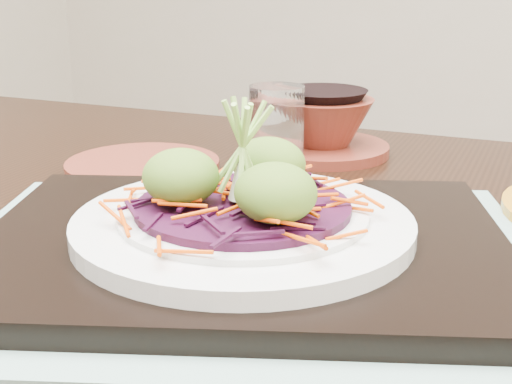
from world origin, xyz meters
The scene contains 11 objects.
dining_table centered at (0.06, 0.04, 0.71)m, with size 1.39×1.01×0.82m.
placemat centered at (0.08, 0.00, 0.82)m, with size 0.45×0.35×0.00m, color #84AA98.
serving_tray centered at (0.08, 0.00, 0.83)m, with size 0.39×0.30×0.02m, color black.
white_plate centered at (0.08, 0.00, 0.85)m, with size 0.26×0.26×0.02m.
cabbage_bed centered at (0.08, 0.00, 0.86)m, with size 0.16×0.16×0.01m, color #330A26.
carrot_julienne centered at (0.08, 0.00, 0.87)m, with size 0.20×0.20×0.01m, color #E24903, non-canonical shape.
guacamole_scoops centered at (0.08, 0.00, 0.88)m, with size 0.14×0.12×0.04m.
scallion_garnish centered at (0.08, 0.00, 0.90)m, with size 0.06×0.06×0.09m, color #8DC14D, non-canonical shape.
terracotta_side_plate centered at (-0.14, 0.16, 0.82)m, with size 0.17×0.17×0.01m, color maroon.
water_glass centered at (-0.02, 0.26, 0.86)m, with size 0.06×0.06×0.09m, color white.
terracotta_bowl_set centered at (0.00, 0.32, 0.85)m, with size 0.19×0.19×0.07m.
Camera 1 is at (0.34, -0.43, 1.03)m, focal length 50.00 mm.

